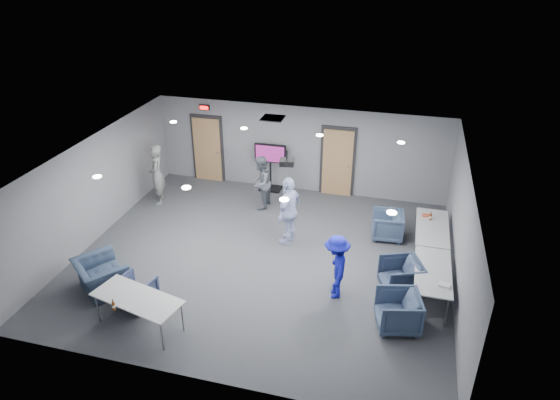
% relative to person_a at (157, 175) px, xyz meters
% --- Properties ---
extents(floor, '(9.00, 9.00, 0.00)m').
position_rel_person_a_xyz_m(floor, '(3.84, -2.06, -0.91)').
color(floor, '#35373C').
rests_on(floor, ground).
extents(ceiling, '(9.00, 9.00, 0.00)m').
position_rel_person_a_xyz_m(ceiling, '(3.84, -2.06, 1.79)').
color(ceiling, silver).
rests_on(ceiling, wall_back).
extents(wall_back, '(9.00, 0.02, 2.70)m').
position_rel_person_a_xyz_m(wall_back, '(3.84, 1.94, 0.44)').
color(wall_back, slate).
rests_on(wall_back, floor).
extents(wall_front, '(9.00, 0.02, 2.70)m').
position_rel_person_a_xyz_m(wall_front, '(3.84, -6.06, 0.44)').
color(wall_front, slate).
rests_on(wall_front, floor).
extents(wall_left, '(0.02, 8.00, 2.70)m').
position_rel_person_a_xyz_m(wall_left, '(-0.66, -2.06, 0.44)').
color(wall_left, slate).
rests_on(wall_left, floor).
extents(wall_right, '(0.02, 8.00, 2.70)m').
position_rel_person_a_xyz_m(wall_right, '(8.34, -2.06, 0.44)').
color(wall_right, slate).
rests_on(wall_right, floor).
extents(door_left, '(1.06, 0.17, 2.24)m').
position_rel_person_a_xyz_m(door_left, '(0.84, 1.89, 0.15)').
color(door_left, black).
rests_on(door_left, wall_back).
extents(door_right, '(1.06, 0.17, 2.24)m').
position_rel_person_a_xyz_m(door_right, '(5.04, 1.89, 0.15)').
color(door_right, black).
rests_on(door_right, wall_back).
extents(exit_sign, '(0.32, 0.08, 0.16)m').
position_rel_person_a_xyz_m(exit_sign, '(0.84, 1.87, 1.54)').
color(exit_sign, black).
rests_on(exit_sign, wall_back).
extents(hvac_diffuser, '(0.60, 0.60, 0.03)m').
position_rel_person_a_xyz_m(hvac_diffuser, '(3.34, 0.74, 1.77)').
color(hvac_diffuser, black).
rests_on(hvac_diffuser, ceiling).
extents(downlights, '(6.18, 3.78, 0.02)m').
position_rel_person_a_xyz_m(downlights, '(3.84, -2.06, 1.77)').
color(downlights, white).
rests_on(downlights, ceiling).
extents(person_a, '(0.67, 0.79, 1.83)m').
position_rel_person_a_xyz_m(person_a, '(0.00, 0.00, 0.00)').
color(person_a, gray).
rests_on(person_a, floor).
extents(person_b, '(0.66, 0.82, 1.61)m').
position_rel_person_a_xyz_m(person_b, '(3.04, 0.46, -0.11)').
color(person_b, slate).
rests_on(person_b, floor).
extents(person_c, '(0.69, 1.16, 1.85)m').
position_rel_person_a_xyz_m(person_c, '(4.28, -1.16, 0.01)').
color(person_c, '#C5D0FD').
rests_on(person_c, floor).
extents(person_d, '(0.72, 1.06, 1.51)m').
position_rel_person_a_xyz_m(person_d, '(5.80, -3.05, -0.16)').
color(person_d, '#191DA4').
rests_on(person_d, floor).
extents(chair_right_a, '(0.88, 0.86, 0.74)m').
position_rel_person_a_xyz_m(chair_right_a, '(6.74, -0.29, -0.55)').
color(chair_right_a, '#3D4E6A').
rests_on(chair_right_a, floor).
extents(chair_right_b, '(1.10, 1.08, 0.77)m').
position_rel_person_a_xyz_m(chair_right_b, '(7.19, -2.51, -0.53)').
color(chair_right_b, '#323E57').
rests_on(chair_right_b, floor).
extents(chair_right_c, '(1.02, 1.01, 0.78)m').
position_rel_person_a_xyz_m(chair_right_c, '(7.19, -3.74, -0.52)').
color(chair_right_c, '#3D4C69').
rests_on(chair_right_c, floor).
extents(chair_front_a, '(0.85, 0.86, 0.68)m').
position_rel_person_a_xyz_m(chair_front_a, '(1.72, -4.46, -0.58)').
color(chair_front_a, '#3C4669').
rests_on(chair_front_a, floor).
extents(chair_front_b, '(1.49, 1.47, 0.73)m').
position_rel_person_a_xyz_m(chair_front_b, '(0.69, -4.17, -0.55)').
color(chair_front_b, '#324157').
rests_on(chair_front_b, floor).
extents(table_right_a, '(0.79, 1.89, 0.73)m').
position_rel_person_a_xyz_m(table_right_a, '(7.84, -0.72, -0.23)').
color(table_right_a, silver).
rests_on(table_right_a, floor).
extents(table_right_b, '(0.77, 1.85, 0.73)m').
position_rel_person_a_xyz_m(table_right_b, '(7.84, -2.62, -0.23)').
color(table_right_b, silver).
rests_on(table_right_b, floor).
extents(table_front_left, '(1.99, 1.20, 0.73)m').
position_rel_person_a_xyz_m(table_front_left, '(2.13, -5.06, -0.23)').
color(table_front_left, silver).
rests_on(table_front_left, floor).
extents(bottle_front, '(0.07, 0.07, 0.25)m').
position_rel_person_a_xyz_m(bottle_front, '(1.89, -5.50, -0.09)').
color(bottle_front, '#5A2D0F').
rests_on(bottle_front, table_front_left).
extents(bottle_right, '(0.06, 0.06, 0.23)m').
position_rel_person_a_xyz_m(bottle_right, '(7.78, -0.37, -0.10)').
color(bottle_right, '#5A2D0F').
rests_on(bottle_right, table_right_a).
extents(snack_box, '(0.20, 0.15, 0.04)m').
position_rel_person_a_xyz_m(snack_box, '(7.68, -0.19, -0.16)').
color(snack_box, '#BC492F').
rests_on(snack_box, table_right_a).
extents(wrapper, '(0.25, 0.20, 0.05)m').
position_rel_person_a_xyz_m(wrapper, '(8.05, -3.12, -0.16)').
color(wrapper, silver).
rests_on(wrapper, table_right_b).
extents(tv_stand, '(0.99, 0.47, 1.52)m').
position_rel_person_a_xyz_m(tv_stand, '(2.99, 1.69, -0.05)').
color(tv_stand, black).
rests_on(tv_stand, floor).
extents(projector, '(0.38, 0.35, 0.36)m').
position_rel_person_a_xyz_m(projector, '(4.30, -1.49, 1.49)').
color(projector, black).
rests_on(projector, ceiling).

